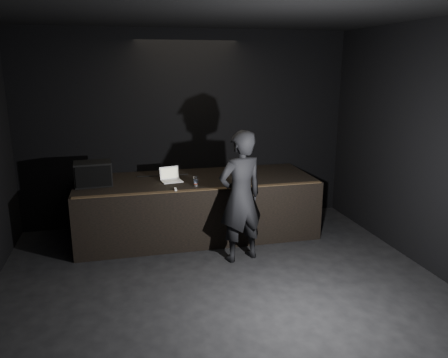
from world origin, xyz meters
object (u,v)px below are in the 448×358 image
Objects in this scene: laptop at (171,177)px; person at (241,197)px; stage_monitor at (93,174)px; beer_can at (196,181)px; stage_riser at (196,206)px.

person is (0.90, -1.12, -0.07)m from laptop.
stage_monitor is 2.42m from person.
laptop is at bearing 128.61° from beer_can.
beer_can is at bearing -99.91° from stage_riser.
person is (2.14, -1.13, -0.20)m from stage_monitor.
stage_riser is at bearing -84.46° from person.
stage_riser is at bearing -2.54° from stage_monitor.
stage_monitor is at bearing 164.25° from beer_can.
laptop is at bearing -173.39° from stage_riser.
beer_can is at bearing -61.09° from laptop.
beer_can is (-0.09, -0.49, 0.58)m from stage_riser.
laptop is at bearing -4.39° from stage_monitor.
stage_monitor reaches higher than laptop.
person reaches higher than laptop.
stage_monitor is 1.63× the size of laptop.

